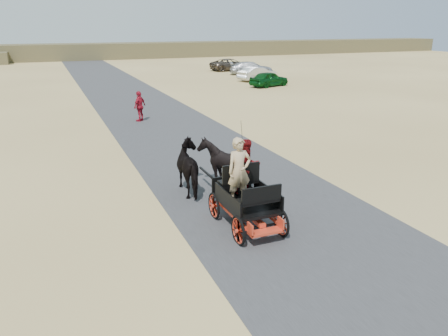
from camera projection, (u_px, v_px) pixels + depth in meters
name	position (u px, v px, depth m)	size (l,w,h in m)	color
ground	(258.00, 199.00, 13.96)	(140.00, 140.00, 0.00)	tan
road	(258.00, 198.00, 13.96)	(6.00, 140.00, 0.01)	#38383A
ridge_far	(80.00, 52.00, 68.02)	(140.00, 6.00, 2.40)	brown
carriage	(246.00, 214.00, 11.97)	(1.30, 2.40, 0.72)	black
horse_left	(192.00, 168.00, 14.25)	(0.91, 2.01, 1.70)	black
horse_right	(223.00, 164.00, 14.64)	(1.37, 1.54, 1.70)	black
driver_man	(239.00, 171.00, 11.54)	(0.66, 0.43, 1.80)	tan
passenger_woman	(247.00, 167.00, 12.24)	(0.77, 0.60, 1.58)	#660C0F
pedestrian	(140.00, 106.00, 24.81)	(1.01, 0.42, 1.73)	maroon
car_a	(269.00, 79.00, 38.78)	(1.56, 3.88, 1.32)	#0C4C19
car_b	(257.00, 74.00, 42.76)	(1.44, 4.14, 1.36)	silver
car_c	(251.00, 68.00, 47.89)	(1.94, 4.77, 1.38)	#B2B2B7
car_d	(231.00, 65.00, 52.04)	(2.30, 5.00, 1.39)	brown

